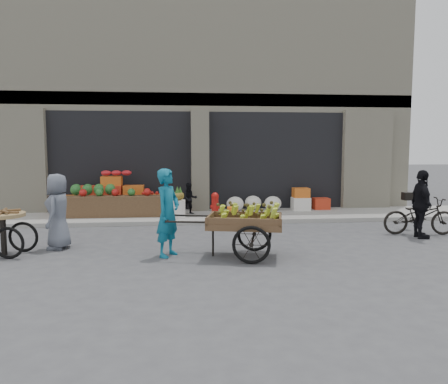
{
  "coord_description": "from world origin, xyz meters",
  "views": [
    {
      "loc": [
        -0.65,
        -8.7,
        2.13
      ],
      "look_at": [
        0.36,
        1.09,
        1.1
      ],
      "focal_mm": 35.0,
      "sensor_mm": 36.0,
      "label": 1
    }
  ],
  "objects": [
    {
      "name": "building",
      "position": [
        0.0,
        8.03,
        3.37
      ],
      "size": [
        14.0,
        6.45,
        7.0
      ],
      "color": "beige",
      "rests_on": "ground"
    },
    {
      "name": "vendor_grey",
      "position": [
        -3.17,
        0.58,
        0.79
      ],
      "size": [
        0.56,
        0.81,
        1.57
      ],
      "primitive_type": "imported",
      "rotation": [
        0.0,
        0.0,
        -1.65
      ],
      "color": "slate",
      "rests_on": "ground"
    },
    {
      "name": "seated_person",
      "position": [
        -0.35,
        4.2,
        0.58
      ],
      "size": [
        0.51,
        0.43,
        0.93
      ],
      "primitive_type": "imported",
      "rotation": [
        0.0,
        0.0,
        0.17
      ],
      "color": "black",
      "rests_on": "sidewalk"
    },
    {
      "name": "vendor_woman",
      "position": [
        -0.88,
        -0.29,
        0.85
      ],
      "size": [
        0.67,
        0.74,
        1.71
      ],
      "primitive_type": "imported",
      "rotation": [
        0.0,
        0.0,
        1.05
      ],
      "color": "#106280",
      "rests_on": "ground"
    },
    {
      "name": "fruit_display",
      "position": [
        -2.48,
        4.38,
        0.67
      ],
      "size": [
        3.1,
        1.12,
        1.24
      ],
      "color": "red",
      "rests_on": "sidewalk"
    },
    {
      "name": "pineapple_bin",
      "position": [
        -0.75,
        3.6,
        0.37
      ],
      "size": [
        0.52,
        0.52,
        0.5
      ],
      "primitive_type": "cylinder",
      "color": "silver",
      "rests_on": "sidewalk"
    },
    {
      "name": "right_bay_goods",
      "position": [
        2.61,
        4.7,
        0.41
      ],
      "size": [
        3.35,
        0.6,
        0.7
      ],
      "color": "silver",
      "rests_on": "sidewalk"
    },
    {
      "name": "fire_hydrant",
      "position": [
        0.35,
        3.55,
        0.5
      ],
      "size": [
        0.22,
        0.22,
        0.71
      ],
      "color": "#A5140F",
      "rests_on": "sidewalk"
    },
    {
      "name": "orange_bucket",
      "position": [
        0.85,
        3.5,
        0.27
      ],
      "size": [
        0.32,
        0.32,
        0.3
      ],
      "primitive_type": "cylinder",
      "color": "orange",
      "rests_on": "sidewalk"
    },
    {
      "name": "tricycle_cart",
      "position": [
        -4.1,
        0.1,
        0.57
      ],
      "size": [
        1.45,
        0.95,
        0.95
      ],
      "rotation": [
        0.0,
        0.0,
        -0.15
      ],
      "color": "#9E7F51",
      "rests_on": "ground"
    },
    {
      "name": "bicycle",
      "position": [
        5.13,
        1.2,
        0.45
      ],
      "size": [
        1.78,
        0.83,
        0.9
      ],
      "primitive_type": "imported",
      "rotation": [
        0.0,
        0.0,
        1.43
      ],
      "color": "black",
      "rests_on": "ground"
    },
    {
      "name": "banana_cart",
      "position": [
        0.54,
        -0.51,
        0.73
      ],
      "size": [
        2.54,
        1.45,
        1.0
      ],
      "rotation": [
        0.0,
        0.0,
        -0.22
      ],
      "color": "brown",
      "rests_on": "ground"
    },
    {
      "name": "cyclist",
      "position": [
        4.93,
        0.8,
        0.8
      ],
      "size": [
        0.51,
        0.98,
        1.59
      ],
      "primitive_type": "imported",
      "rotation": [
        0.0,
        0.0,
        1.43
      ],
      "color": "black",
      "rests_on": "ground"
    },
    {
      "name": "sidewalk",
      "position": [
        0.0,
        4.1,
        0.06
      ],
      "size": [
        18.0,
        2.2,
        0.12
      ],
      "primitive_type": "cube",
      "color": "gray",
      "rests_on": "ground"
    },
    {
      "name": "ground",
      "position": [
        0.0,
        0.0,
        0.0
      ],
      "size": [
        80.0,
        80.0,
        0.0
      ],
      "primitive_type": "plane",
      "color": "#424244",
      "rests_on": "ground"
    }
  ]
}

